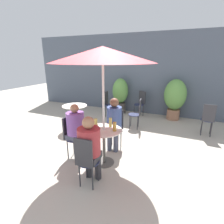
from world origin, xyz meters
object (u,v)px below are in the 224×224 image
(bistro_chair_2, at_px, (86,159))
(beer_glass_0, at_px, (115,127))
(bistro_chair_3, at_px, (208,117))
(cafe_table_far, at_px, (75,112))
(potted_plant_0, at_px, (120,94))
(seated_person_2, at_px, (90,145))
(beer_glass_1, at_px, (110,122))
(beer_glass_3, at_px, (96,129))
(cafe_table_near, at_px, (104,138))
(potted_plant_1, at_px, (175,97))
(seated_person_1, at_px, (76,127))
(bistro_chair_6, at_px, (137,111))
(seated_person_0, at_px, (114,120))
(umbrella, at_px, (103,55))
(bistro_chair_4, at_px, (141,101))
(bistro_chair_0, at_px, (116,125))
(beer_glass_2, at_px, (96,123))
(bistro_chair_5, at_px, (108,102))
(bistro_chair_1, at_px, (71,133))

(bistro_chair_2, height_order, beer_glass_0, beer_glass_0)
(beer_glass_0, bearing_deg, bistro_chair_3, 52.08)
(cafe_table_far, xyz_separation_m, potted_plant_0, (0.62, 2.16, 0.20))
(seated_person_2, bearing_deg, potted_plant_0, -79.88)
(bistro_chair_3, bearing_deg, bistro_chair_2, 60.06)
(beer_glass_1, relative_size, potted_plant_0, 0.13)
(beer_glass_3, bearing_deg, cafe_table_near, 76.46)
(beer_glass_0, distance_m, potted_plant_1, 3.52)
(seated_person_1, bearing_deg, beer_glass_1, -72.69)
(bistro_chair_6, distance_m, seated_person_0, 1.49)
(umbrella, bearing_deg, beer_glass_0, 6.02)
(cafe_table_near, distance_m, beer_glass_3, 0.36)
(beer_glass_3, bearing_deg, bistro_chair_4, 91.47)
(bistro_chair_2, bearing_deg, bistro_chair_0, -90.00)
(beer_glass_0, distance_m, beer_glass_2, 0.44)
(beer_glass_1, bearing_deg, potted_plant_1, 72.88)
(seated_person_2, relative_size, beer_glass_2, 6.92)
(bistro_chair_5, relative_size, seated_person_2, 0.76)
(bistro_chair_2, bearing_deg, beer_glass_0, -105.92)
(seated_person_2, bearing_deg, beer_glass_0, -109.36)
(seated_person_0, bearing_deg, seated_person_2, -90.00)
(umbrella, bearing_deg, seated_person_1, -175.87)
(bistro_chair_5, relative_size, beer_glass_2, 5.26)
(bistro_chair_0, height_order, seated_person_0, seated_person_0)
(bistro_chair_0, xyz_separation_m, bistro_chair_5, (-1.18, 2.05, 0.00))
(bistro_chair_1, xyz_separation_m, seated_person_2, (0.81, -0.57, 0.17))
(potted_plant_0, bearing_deg, bistro_chair_6, -51.10)
(bistro_chair_2, height_order, seated_person_1, seated_person_1)
(bistro_chair_5, height_order, seated_person_0, seated_person_0)
(bistro_chair_2, xyz_separation_m, bistro_chair_5, (-1.29, 3.58, 0.00))
(umbrella, bearing_deg, bistro_chair_3, 49.12)
(beer_glass_1, bearing_deg, beer_glass_2, -148.47)
(seated_person_2, relative_size, beer_glass_3, 7.03)
(bistro_chair_6, bearing_deg, seated_person_0, -14.55)
(cafe_table_far, height_order, bistro_chair_2, bistro_chair_2)
(bistro_chair_4, bearing_deg, bistro_chair_6, -50.95)
(seated_person_0, bearing_deg, beer_glass_2, -110.75)
(seated_person_2, height_order, potted_plant_0, potted_plant_0)
(cafe_table_near, relative_size, bistro_chair_4, 0.81)
(bistro_chair_0, relative_size, seated_person_2, 0.76)
(potted_plant_1, bearing_deg, beer_glass_1, -107.12)
(beer_glass_1, bearing_deg, bistro_chair_5, 116.26)
(bistro_chair_4, xyz_separation_m, bistro_chair_5, (-1.09, -0.58, 0.00))
(cafe_table_near, bearing_deg, cafe_table_far, 141.40)
(bistro_chair_3, xyz_separation_m, bistro_chair_4, (-2.17, 1.05, 0.00))
(beer_glass_3, bearing_deg, beer_glass_2, 120.65)
(bistro_chair_2, distance_m, umbrella, 1.78)
(seated_person_2, distance_m, beer_glass_1, 0.85)
(bistro_chair_3, xyz_separation_m, potted_plant_0, (-3.01, 1.11, 0.21))
(beer_glass_0, bearing_deg, bistro_chair_5, 117.56)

